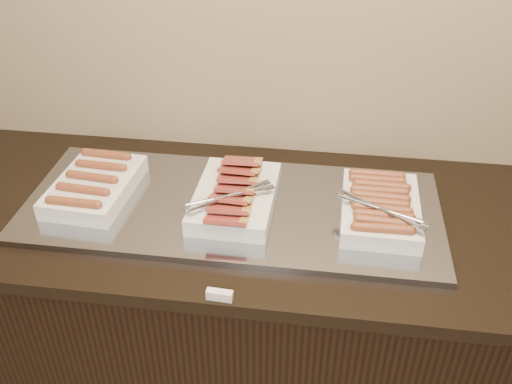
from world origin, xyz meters
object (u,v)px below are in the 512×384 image
counter (238,317)px  warming_tray (232,207)px  dish_right (380,207)px  dish_left (95,185)px  dish_center (235,196)px

counter → warming_tray: warming_tray is taller
dish_right → dish_left: bearing=-179.2°
warming_tray → dish_center: dish_center is taller
dish_left → dish_right: dish_right is taller
counter → dish_left: dish_left is taller
dish_center → warming_tray: bearing=157.0°
counter → warming_tray: bearing=180.0°
warming_tray → dish_left: bearing=180.0°
dish_left → warming_tray: bearing=3.6°
counter → warming_tray: (-0.01, 0.00, 0.46)m
dish_left → counter: bearing=3.6°
counter → dish_right: 0.65m
dish_center → dish_right: dish_center is taller
counter → warming_tray: 0.46m
counter → dish_right: dish_right is taller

